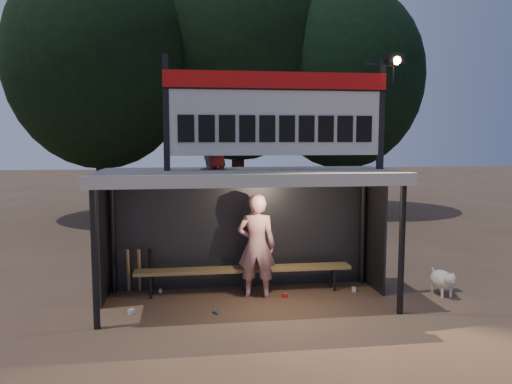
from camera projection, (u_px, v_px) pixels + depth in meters
The scene contains 13 objects.
ground at pixel (248, 302), 8.73m from camera, with size 80.00×80.00×0.00m, color brown.
player at pixel (256, 246), 8.93m from camera, with size 0.69×0.45×1.88m, color silver.
child_a at pixel (206, 142), 8.60m from camera, with size 0.46×0.36×0.95m, color gray.
child_b at pixel (217, 145), 8.66m from camera, with size 0.42×0.27×0.86m, color #A72519.
dugout_shelter at pixel (246, 196), 8.77m from camera, with size 5.10×2.08×2.32m.
scoreboard_assembly at pixel (280, 111), 8.44m from camera, with size 4.10×0.27×1.99m.
bench at pixel (244, 270), 9.22m from camera, with size 4.00×0.35×0.48m.
tree_left at pixel (100, 63), 17.45m from camera, with size 6.46×6.46×9.27m.
tree_mid at pixel (238, 54), 19.54m from camera, with size 7.22×7.22×10.36m.
tree_right at pixel (344, 78), 19.20m from camera, with size 6.08×6.08×8.72m.
dog at pixel (443, 280), 9.11m from camera, with size 0.36×0.81×0.49m.
bats at pixel (139, 270), 9.23m from camera, with size 0.48×0.33×0.84m.
litter at pixel (236, 297), 8.92m from camera, with size 4.11×1.50×0.08m.
Camera 1 is at (-1.02, -8.42, 2.85)m, focal length 35.00 mm.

